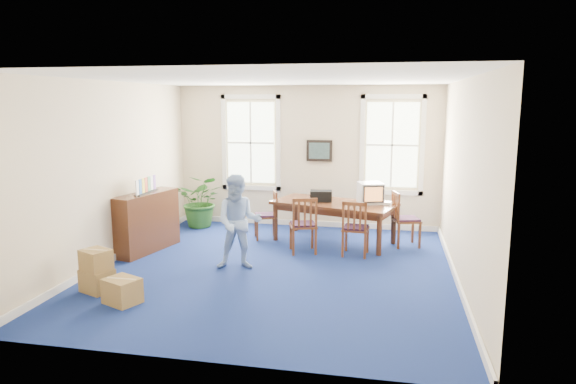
% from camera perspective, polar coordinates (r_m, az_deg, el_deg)
% --- Properties ---
extents(floor, '(6.50, 6.50, 0.00)m').
position_cam_1_polar(floor, '(8.91, -1.40, -8.59)').
color(floor, navy).
rests_on(floor, ground).
extents(ceiling, '(6.50, 6.50, 0.00)m').
position_cam_1_polar(ceiling, '(8.45, -1.50, 12.45)').
color(ceiling, white).
rests_on(ceiling, ground).
extents(wall_back, '(6.50, 0.00, 6.50)m').
position_cam_1_polar(wall_back, '(11.70, 2.07, 3.93)').
color(wall_back, beige).
rests_on(wall_back, ground).
extents(wall_front, '(6.50, 0.00, 6.50)m').
position_cam_1_polar(wall_front, '(5.46, -8.99, -3.26)').
color(wall_front, beige).
rests_on(wall_front, ground).
extents(wall_left, '(0.00, 6.50, 6.50)m').
position_cam_1_polar(wall_left, '(9.64, -19.13, 2.07)').
color(wall_left, beige).
rests_on(wall_left, ground).
extents(wall_right, '(0.00, 6.50, 6.50)m').
position_cam_1_polar(wall_right, '(8.40, 18.93, 0.97)').
color(wall_right, beige).
rests_on(wall_right, ground).
extents(baseboard_back, '(6.00, 0.04, 0.12)m').
position_cam_1_polar(baseboard_back, '(11.93, 2.00, -3.46)').
color(baseboard_back, white).
rests_on(baseboard_back, ground).
extents(baseboard_left, '(0.04, 6.50, 0.12)m').
position_cam_1_polar(baseboard_left, '(9.95, -18.46, -6.75)').
color(baseboard_left, white).
rests_on(baseboard_left, ground).
extents(baseboard_right, '(0.04, 6.50, 0.12)m').
position_cam_1_polar(baseboard_right, '(8.76, 18.16, -9.01)').
color(baseboard_right, white).
rests_on(baseboard_right, ground).
extents(window_left, '(1.40, 0.12, 2.20)m').
position_cam_1_polar(window_left, '(11.93, -4.14, 5.47)').
color(window_left, white).
rests_on(window_left, ground).
extents(window_right, '(1.40, 0.12, 2.20)m').
position_cam_1_polar(window_right, '(11.50, 11.48, 5.13)').
color(window_right, white).
rests_on(window_right, ground).
extents(wall_picture, '(0.58, 0.06, 0.48)m').
position_cam_1_polar(wall_picture, '(11.59, 3.50, 4.60)').
color(wall_picture, black).
rests_on(wall_picture, ground).
extents(conference_table, '(2.65, 1.78, 0.83)m').
position_cam_1_polar(conference_table, '(10.52, 5.12, -3.36)').
color(conference_table, '#492513').
rests_on(conference_table, ground).
extents(crt_tv, '(0.59, 0.62, 0.42)m').
position_cam_1_polar(crt_tv, '(10.40, 9.14, -0.10)').
color(crt_tv, '#B7B7BC').
rests_on(crt_tv, conference_table).
extents(game_console, '(0.21, 0.24, 0.05)m').
position_cam_1_polar(game_console, '(10.37, 10.93, -1.20)').
color(game_console, white).
rests_on(game_console, conference_table).
extents(equipment_bag, '(0.47, 0.34, 0.22)m').
position_cam_1_polar(equipment_bag, '(10.50, 3.69, -0.44)').
color(equipment_bag, black).
rests_on(equipment_bag, conference_table).
extents(chair_near_left, '(0.61, 0.61, 1.09)m').
position_cam_1_polar(chair_near_left, '(9.76, 1.68, -3.60)').
color(chair_near_left, brown).
rests_on(chair_near_left, ground).
extents(chair_near_right, '(0.51, 0.51, 1.05)m').
position_cam_1_polar(chair_near_right, '(9.65, 7.53, -3.95)').
color(chair_near_right, brown).
rests_on(chair_near_right, ground).
extents(chair_end_left, '(0.58, 0.58, 1.00)m').
position_cam_1_polar(chair_end_left, '(10.74, -2.53, -2.58)').
color(chair_end_left, brown).
rests_on(chair_end_left, ground).
extents(chair_end_right, '(0.61, 0.61, 1.09)m').
position_cam_1_polar(chair_end_right, '(10.44, 13.00, -2.93)').
color(chair_end_right, brown).
rests_on(chair_end_right, ground).
extents(man, '(0.91, 0.77, 1.63)m').
position_cam_1_polar(man, '(8.78, -5.49, -3.36)').
color(man, '#90B0DF').
rests_on(man, ground).
extents(credenza, '(0.75, 1.54, 1.17)m').
position_cam_1_polar(credenza, '(10.20, -15.42, -3.13)').
color(credenza, '#492513').
rests_on(credenza, ground).
extents(brochure_rack, '(0.19, 0.72, 0.32)m').
position_cam_1_polar(brochure_rack, '(10.05, -15.51, 0.98)').
color(brochure_rack, '#99999E').
rests_on(brochure_rack, credenza).
extents(potted_plant, '(1.12, 0.98, 1.21)m').
position_cam_1_polar(potted_plant, '(11.88, -9.59, -0.96)').
color(potted_plant, '#1E4A17').
rests_on(potted_plant, ground).
extents(cardboard_boxes, '(1.58, 1.58, 0.69)m').
position_cam_1_polar(cardboard_boxes, '(8.32, -19.17, -8.03)').
color(cardboard_boxes, olive).
rests_on(cardboard_boxes, ground).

